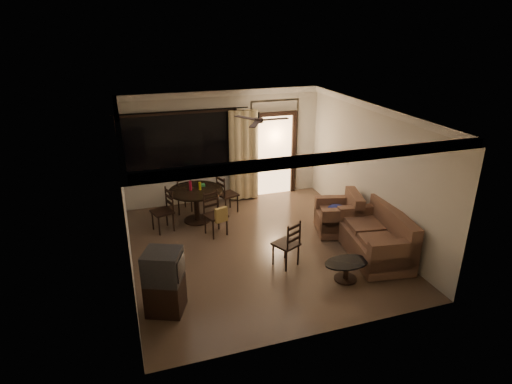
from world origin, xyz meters
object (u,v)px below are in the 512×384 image
object	(u,v)px
side_chair	(286,252)
dining_chair_south	(216,222)
sofa	(378,239)
armchair	(340,216)
tv_cabinet	(164,282)
coffee_table	(346,268)
dining_chair_west	(163,219)
dining_table	(196,196)
dining_chair_east	(227,201)
dining_chair_north	(182,201)

from	to	relation	value
side_chair	dining_chair_south	bearing A→B (deg)	-85.24
sofa	armchair	distance (m)	1.17
tv_cabinet	coffee_table	size ratio (longest dim) A/B	1.29
armchair	side_chair	xyz separation A→B (m)	(-1.64, -0.92, -0.09)
dining_chair_west	coffee_table	bearing A→B (deg)	25.80
dining_table	tv_cabinet	bearing A→B (deg)	-109.29
dining_chair_west	tv_cabinet	bearing A→B (deg)	-24.06
dining_table	sofa	xyz separation A→B (m)	(3.07, -2.69, -0.23)
sofa	coffee_table	xyz separation A→B (m)	(-0.99, -0.56, -0.13)
dining_table	dining_chair_south	bearing A→B (deg)	-72.06
tv_cabinet	side_chair	distance (m)	2.45
dining_table	dining_chair_east	xyz separation A→B (m)	(0.79, 0.26, -0.32)
dining_table	dining_chair_west	distance (m)	0.90
dining_chair_east	dining_chair_south	bearing A→B (deg)	135.70
dining_chair_west	dining_chair_east	xyz separation A→B (m)	(1.59, 0.52, 0.00)
dining_chair_north	coffee_table	world-z (taller)	dining_chair_north
dining_chair_west	dining_chair_north	world-z (taller)	same
dining_chair_east	armchair	bearing A→B (deg)	-148.77
dining_table	side_chair	distance (m)	2.77
armchair	side_chair	world-z (taller)	side_chair
dining_table	dining_chair_south	size ratio (longest dim) A/B	1.30
tv_cabinet	armchair	world-z (taller)	tv_cabinet
dining_chair_east	tv_cabinet	distance (m)	3.90
sofa	coffee_table	size ratio (longest dim) A/B	2.26
dining_chair_north	sofa	bearing A→B (deg)	116.90
coffee_table	dining_table	bearing A→B (deg)	122.55
dining_table	sofa	distance (m)	4.09
dining_chair_west	coffee_table	distance (m)	4.15
dining_chair_west	armchair	distance (m)	3.89
dining_chair_north	armchair	bearing A→B (deg)	127.29
dining_chair_west	armchair	world-z (taller)	dining_chair_west
armchair	dining_chair_west	bearing A→B (deg)	176.24
armchair	side_chair	bearing A→B (deg)	-135.39
dining_chair_west	tv_cabinet	world-z (taller)	tv_cabinet
dining_chair_east	sofa	distance (m)	3.72
dining_chair_south	coffee_table	distance (m)	3.03
dining_table	side_chair	world-z (taller)	dining_table
coffee_table	side_chair	xyz separation A→B (m)	(-0.84, 0.80, 0.04)
tv_cabinet	coffee_table	distance (m)	3.19
dining_chair_east	armchair	size ratio (longest dim) A/B	0.88
dining_chair_west	coffee_table	xyz separation A→B (m)	(2.87, -2.99, -0.04)
dining_chair_north	dining_table	bearing A→B (deg)	93.40
dining_chair_north	side_chair	bearing A→B (deg)	97.72
coffee_table	dining_chair_west	bearing A→B (deg)	133.84
sofa	side_chair	world-z (taller)	sofa
dining_table	dining_chair_west	bearing A→B (deg)	-161.88
dining_chair_east	sofa	size ratio (longest dim) A/B	0.50
dining_chair_west	dining_chair_south	distance (m)	1.20
dining_table	side_chair	bearing A→B (deg)	-63.19
dining_chair_east	dining_chair_south	xyz separation A→B (m)	(-0.53, -1.07, 0.02)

